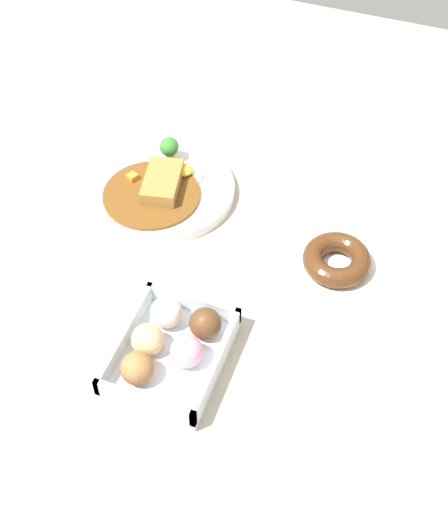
% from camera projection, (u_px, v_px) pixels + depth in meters
% --- Properties ---
extents(ground_plane, '(1.60, 1.60, 0.00)m').
position_uv_depth(ground_plane, '(198.00, 259.00, 1.18)').
color(ground_plane, '#B2A893').
extents(curry_plate, '(0.24, 0.24, 0.06)m').
position_uv_depth(curry_plate, '(164.00, 188.00, 1.26)').
color(curry_plate, white).
rests_on(curry_plate, ground_plane).
extents(donut_box, '(0.18, 0.15, 0.06)m').
position_uv_depth(donut_box, '(170.00, 347.00, 1.04)').
color(donut_box, silver).
rests_on(donut_box, ground_plane).
extents(chocolate_ring_donut, '(0.14, 0.14, 0.03)m').
position_uv_depth(chocolate_ring_donut, '(337.00, 260.00, 1.15)').
color(chocolate_ring_donut, white).
rests_on(chocolate_ring_donut, ground_plane).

